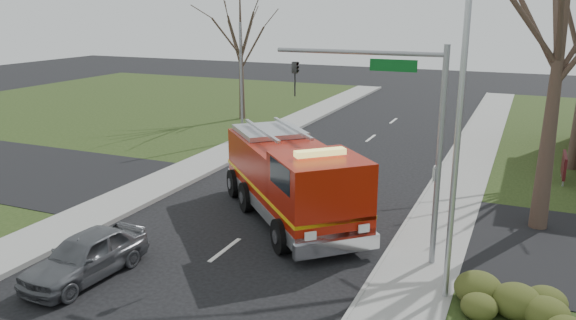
% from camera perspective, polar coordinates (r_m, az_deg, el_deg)
% --- Properties ---
extents(ground, '(120.00, 120.00, 0.00)m').
position_cam_1_polar(ground, '(18.99, -6.42, -9.08)').
color(ground, black).
rests_on(ground, ground).
extents(sidewalk_right, '(2.40, 80.00, 0.15)m').
position_cam_1_polar(sidewalk_right, '(17.00, 12.47, -12.15)').
color(sidewalk_right, gray).
rests_on(sidewalk_right, ground).
extents(sidewalk_left, '(2.40, 80.00, 0.15)m').
position_cam_1_polar(sidewalk_left, '(22.52, -20.32, -5.80)').
color(sidewalk_left, gray).
rests_on(sidewalk_left, ground).
extents(health_center_sign, '(0.12, 2.00, 1.40)m').
position_cam_1_polar(health_center_sign, '(28.33, 26.24, -0.49)').
color(health_center_sign, '#410F12').
rests_on(health_center_sign, ground).
extents(hedge_corner, '(2.80, 2.00, 0.90)m').
position_cam_1_polar(hedge_corner, '(15.68, 22.16, -13.36)').
color(hedge_corner, '#333E16').
rests_on(hedge_corner, lawn_right).
extents(bare_tree_near, '(6.00, 6.00, 12.00)m').
position_cam_1_polar(bare_tree_near, '(20.94, 26.17, 12.70)').
color(bare_tree_near, '#3E2D24').
rests_on(bare_tree_near, ground).
extents(bare_tree_left, '(4.50, 4.50, 9.00)m').
position_cam_1_polar(bare_tree_left, '(39.72, -4.82, 11.96)').
color(bare_tree_left, '#3E2D24').
rests_on(bare_tree_left, ground).
extents(traffic_signal_mast, '(5.29, 0.18, 6.80)m').
position_cam_1_polar(traffic_signal_mast, '(17.09, 11.10, 4.56)').
color(traffic_signal_mast, gray).
rests_on(traffic_signal_mast, ground).
extents(streetlight_pole, '(1.48, 0.16, 8.40)m').
position_cam_1_polar(streetlight_pole, '(14.87, 16.61, 2.02)').
color(streetlight_pole, '#B7BABF').
rests_on(streetlight_pole, ground).
extents(utility_pole_far, '(0.14, 0.14, 7.00)m').
position_cam_1_polar(utility_pole_far, '(33.14, -4.78, 7.74)').
color(utility_pole_far, gray).
rests_on(utility_pole_far, ground).
extents(fire_engine, '(7.76, 7.99, 3.35)m').
position_cam_1_polar(fire_engine, '(20.97, 0.43, -2.16)').
color(fire_engine, '#931406').
rests_on(fire_engine, ground).
extents(parked_car_maroon, '(1.93, 4.20, 1.40)m').
position_cam_1_polar(parked_car_maroon, '(17.86, -19.87, -9.12)').
color(parked_car_maroon, '#515358').
rests_on(parked_car_maroon, ground).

